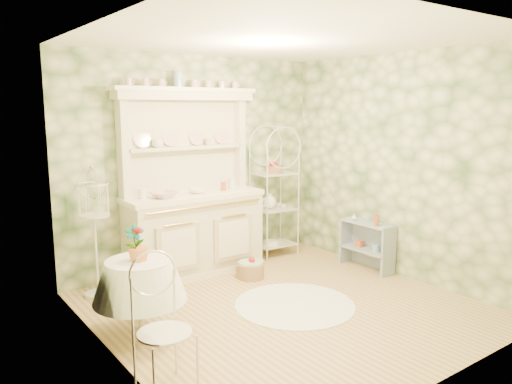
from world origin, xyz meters
TOP-DOWN VIEW (x-y plane):
  - floor at (0.00, 0.00)m, footprint 3.60×3.60m
  - ceiling at (0.00, 0.00)m, footprint 3.60×3.60m
  - wall_left at (-1.80, 0.00)m, footprint 3.60×3.60m
  - wall_right at (1.80, 0.00)m, footprint 3.60×3.60m
  - wall_back at (0.00, 1.80)m, footprint 3.60×3.60m
  - wall_front at (0.00, -1.80)m, footprint 3.60×3.60m
  - kitchen_dresser at (-0.20, 1.52)m, footprint 1.87×0.61m
  - bakers_rack at (1.09, 1.56)m, footprint 0.57×0.43m
  - side_shelf at (1.65, 0.35)m, footprint 0.29×0.71m
  - round_table at (-1.46, 0.27)m, footprint 0.89×0.89m
  - cafe_chair at (-1.68, -0.68)m, footprint 0.48×0.48m
  - birdcage_stand at (-1.45, 1.46)m, footprint 0.38×0.38m
  - floor_basket at (0.25, 0.96)m, footprint 0.43×0.43m
  - lace_rug at (0.13, -0.02)m, footprint 1.60×1.60m
  - bowl_floral at (-0.62, 1.47)m, footprint 0.36×0.36m
  - bowl_white at (-0.15, 1.50)m, footprint 0.22×0.22m
  - cup_left at (-0.58, 1.68)m, footprint 0.16×0.16m
  - cup_right at (0.11, 1.68)m, footprint 0.11×0.11m
  - potted_geranium at (-1.50, 0.26)m, footprint 0.20×0.17m
  - bottle_amber at (1.59, 0.16)m, footprint 0.08×0.08m
  - bottle_blue at (1.67, 0.35)m, footprint 0.06×0.06m
  - bottle_glass at (1.58, 0.52)m, footprint 0.09×0.09m

SIDE VIEW (x-z plane):
  - floor at x=0.00m, z-range 0.00..0.00m
  - lace_rug at x=0.13m, z-range 0.00..0.01m
  - floor_basket at x=0.25m, z-range 0.00..0.23m
  - side_shelf at x=1.65m, z-range 0.00..0.60m
  - round_table at x=-1.46m, z-range 0.00..0.79m
  - cafe_chair at x=-1.68m, z-range 0.00..0.92m
  - bottle_glass at x=1.58m, z-range 0.60..0.69m
  - bottle_blue at x=1.67m, z-range 0.60..0.71m
  - bottle_amber at x=1.59m, z-range 0.59..0.77m
  - birdcage_stand at x=-1.45m, z-range 0.00..1.49m
  - potted_geranium at x=-1.50m, z-range 0.68..1.02m
  - bakers_rack at x=1.09m, z-range 0.00..1.76m
  - bowl_floral at x=-0.62m, z-range 0.98..1.05m
  - bowl_white at x=-0.15m, z-range 0.98..1.05m
  - kitchen_dresser at x=-0.20m, z-range 0.00..2.29m
  - wall_left at x=-1.80m, z-range 1.35..1.35m
  - wall_right at x=1.80m, z-range 1.35..1.35m
  - wall_back at x=0.00m, z-range 1.35..1.35m
  - wall_front at x=0.00m, z-range 1.35..1.35m
  - cup_left at x=-0.58m, z-range 1.56..1.66m
  - cup_right at x=0.11m, z-range 1.57..1.65m
  - ceiling at x=0.00m, z-range 2.70..2.70m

